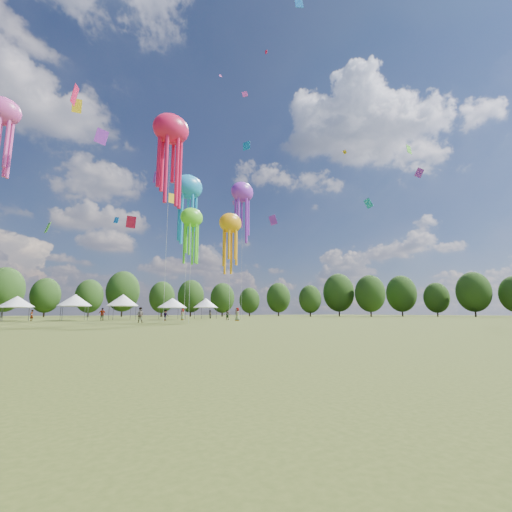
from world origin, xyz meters
TOP-DOWN VIEW (x-y plane):
  - ground at (0.00, 0.00)m, footprint 300.00×300.00m
  - spectator_near at (-7.31, 33.47)m, footprint 1.12×1.05m
  - spectators_far at (2.32, 45.03)m, footprint 31.65×21.49m
  - festival_tents at (-4.59, 52.83)m, footprint 36.03×8.57m
  - show_kites at (0.03, 38.60)m, footprint 42.92×23.61m
  - small_kites at (0.23, 42.95)m, footprint 69.63×58.40m
  - treeline at (-3.87, 62.51)m, footprint 201.57×95.24m

SIDE VIEW (x-z plane):
  - ground at x=0.00m, z-range 0.00..0.00m
  - spectators_far at x=2.32m, z-range -0.09..1.83m
  - spectator_near at x=-7.31m, z-range 0.00..1.83m
  - festival_tents at x=-4.59m, z-range 0.93..5.15m
  - treeline at x=-3.87m, z-range -0.17..13.26m
  - show_kites at x=0.03m, z-range 6.03..34.80m
  - small_kites at x=0.23m, z-range 6.12..49.80m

